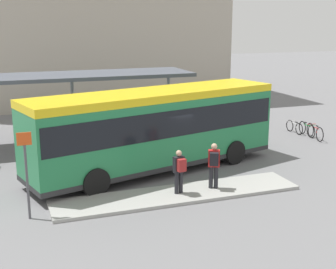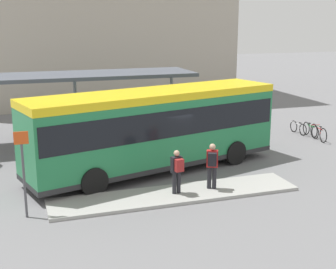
{
  "view_description": "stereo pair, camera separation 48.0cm",
  "coord_description": "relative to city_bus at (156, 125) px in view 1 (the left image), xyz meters",
  "views": [
    {
      "loc": [
        -5.81,
        -17.56,
        6.11
      ],
      "look_at": [
        0.54,
        0.0,
        1.51
      ],
      "focal_mm": 50.0,
      "sensor_mm": 36.0,
      "label": 1
    },
    {
      "loc": [
        -5.36,
        -17.72,
        6.11
      ],
      "look_at": [
        0.54,
        0.0,
        1.51
      ],
      "focal_mm": 50.0,
      "sensor_mm": 36.0,
      "label": 2
    }
  ],
  "objects": [
    {
      "name": "pedestrian_companion",
      "position": [
        1.2,
        -3.0,
        -0.86
      ],
      "size": [
        0.5,
        0.53,
        1.68
      ],
      "rotation": [
        0.0,
        0.0,
        1.16
      ],
      "color": "#232328",
      "rests_on": "curb_island"
    },
    {
      "name": "ground_plane",
      "position": [
        -0.01,
        -0.0,
        -1.94
      ],
      "size": [
        120.0,
        120.0,
        0.0
      ],
      "primitive_type": "plane",
      "color": "slate"
    },
    {
      "name": "platform_sign",
      "position": [
        -5.27,
        -3.22,
        -0.39
      ],
      "size": [
        0.44,
        0.08,
        2.8
      ],
      "color": "#4C4C51",
      "rests_on": "ground_plane"
    },
    {
      "name": "curb_island",
      "position": [
        -0.18,
        -2.99,
        -1.88
      ],
      "size": [
        8.93,
        1.8,
        0.12
      ],
      "color": "#9E9E99",
      "rests_on": "ground_plane"
    },
    {
      "name": "bicycle_red",
      "position": [
        9.5,
        2.19,
        -1.56
      ],
      "size": [
        0.48,
        1.78,
        0.77
      ],
      "rotation": [
        0.0,
        0.0,
        1.41
      ],
      "color": "black",
      "rests_on": "ground_plane"
    },
    {
      "name": "bicycle_white",
      "position": [
        9.3,
        3.72,
        -1.61
      ],
      "size": [
        0.48,
        1.54,
        0.66
      ],
      "rotation": [
        0.0,
        0.0,
        1.58
      ],
      "color": "black",
      "rests_on": "ground_plane"
    },
    {
      "name": "pedestrian_waiting",
      "position": [
        -0.15,
        -3.05,
        -0.92
      ],
      "size": [
        0.41,
        0.45,
        1.58
      ],
      "rotation": [
        0.0,
        0.0,
        1.73
      ],
      "color": "#232328",
      "rests_on": "curb_island"
    },
    {
      "name": "bicycle_green",
      "position": [
        9.56,
        2.95,
        -1.58
      ],
      "size": [
        0.48,
        1.67,
        0.72
      ],
      "rotation": [
        0.0,
        0.0,
        -1.69
      ],
      "color": "black",
      "rests_on": "ground_plane"
    },
    {
      "name": "city_bus",
      "position": [
        0.0,
        0.0,
        0.0
      ],
      "size": [
        11.01,
        5.18,
        3.35
      ],
      "rotation": [
        0.0,
        0.0,
        0.27
      ],
      "color": "#237A47",
      "rests_on": "ground_plane"
    },
    {
      "name": "station_shelter",
      "position": [
        -2.46,
        5.75,
        1.4
      ],
      "size": [
        12.0,
        3.34,
        3.49
      ],
      "color": "#4C515B",
      "rests_on": "ground_plane"
    }
  ]
}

